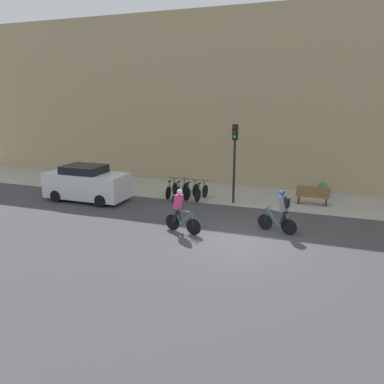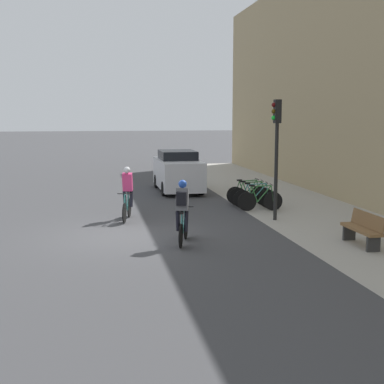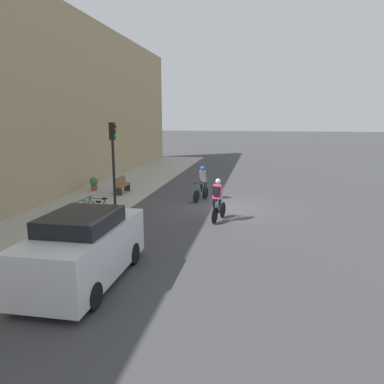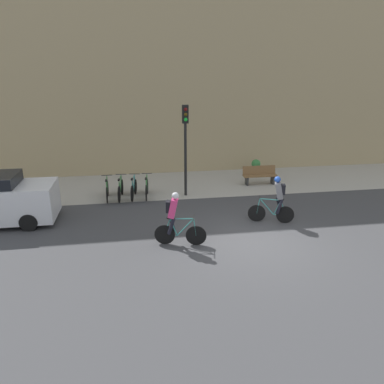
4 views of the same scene
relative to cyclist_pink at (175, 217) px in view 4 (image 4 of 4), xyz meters
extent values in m
plane|color=#3D3D3F|center=(2.52, -0.22, -0.95)|extent=(200.00, 200.00, 0.00)
cube|color=#A39E93|center=(2.52, 6.53, -0.94)|extent=(44.00, 4.50, 0.01)
cube|color=tan|center=(2.52, 9.08, 4.15)|extent=(44.00, 0.60, 10.18)
cylinder|color=black|center=(0.65, -0.15, -0.61)|extent=(0.66, 0.18, 0.66)
cylinder|color=black|center=(-0.33, 0.08, -0.61)|extent=(0.66, 0.18, 0.66)
cylinder|color=teal|center=(0.32, -0.07, -0.33)|extent=(0.55, 0.16, 0.62)
cylinder|color=teal|center=(-0.05, 0.01, -0.35)|extent=(0.26, 0.10, 0.58)
cylinder|color=teal|center=(0.21, -0.05, -0.05)|extent=(0.74, 0.21, 0.07)
cylinder|color=teal|center=(-0.13, 0.03, -0.62)|extent=(0.40, 0.12, 0.05)
cylinder|color=teal|center=(-0.24, 0.06, -0.34)|extent=(0.21, 0.08, 0.56)
cylinder|color=teal|center=(0.61, -0.14, -0.32)|extent=(0.12, 0.06, 0.58)
cylinder|color=black|center=(0.57, -0.13, 0.01)|extent=(0.13, 0.45, 0.03)
cube|color=black|center=(-0.15, 0.04, -0.02)|extent=(0.21, 0.12, 0.06)
cube|color=#DB3875|center=(-0.06, 0.01, 0.31)|extent=(0.38, 0.38, 0.63)
sphere|color=silver|center=(0.02, 0.00, 0.72)|extent=(0.26, 0.26, 0.22)
cylinder|color=black|center=(-0.13, -0.08, -0.27)|extent=(0.29, 0.17, 0.56)
cylinder|color=black|center=(-0.08, 0.13, -0.27)|extent=(0.26, 0.16, 0.56)
cube|color=black|center=(-0.19, 0.04, 0.36)|extent=(0.19, 0.28, 0.36)
cylinder|color=black|center=(3.19, 1.42, -0.62)|extent=(0.63, 0.23, 0.65)
cylinder|color=black|center=(4.17, 1.11, -0.62)|extent=(0.63, 0.23, 0.65)
cylinder|color=teal|center=(3.53, 1.31, -0.34)|extent=(0.55, 0.21, 0.62)
cylinder|color=teal|center=(3.89, 1.20, -0.36)|extent=(0.26, 0.12, 0.58)
cylinder|color=teal|center=(3.63, 1.28, -0.06)|extent=(0.74, 0.27, 0.07)
cylinder|color=teal|center=(3.98, 1.17, -0.63)|extent=(0.40, 0.15, 0.05)
cylinder|color=teal|center=(4.09, 1.14, -0.35)|extent=(0.21, 0.09, 0.56)
cylinder|color=teal|center=(3.23, 1.41, -0.33)|extent=(0.12, 0.07, 0.59)
cylinder|color=black|center=(3.27, 1.39, 0.00)|extent=(0.16, 0.45, 0.03)
cube|color=black|center=(4.00, 1.17, -0.03)|extent=(0.21, 0.14, 0.06)
cube|color=#5B5B60|center=(3.90, 1.20, 0.30)|extent=(0.40, 0.40, 0.63)
sphere|color=#1E47AD|center=(3.83, 1.22, 0.71)|extent=(0.28, 0.28, 0.22)
cylinder|color=black|center=(3.98, 1.29, -0.28)|extent=(0.29, 0.19, 0.56)
cylinder|color=black|center=(3.92, 1.08, -0.28)|extent=(0.26, 0.18, 0.56)
cube|color=black|center=(4.04, 1.16, 0.35)|extent=(0.21, 0.29, 0.36)
cylinder|color=black|center=(-2.40, 5.34, -0.61)|extent=(0.05, 0.68, 0.68)
cylinder|color=black|center=(-2.38, 4.36, -0.61)|extent=(0.05, 0.68, 0.68)
cylinder|color=#2D6B33|center=(-2.39, 5.01, -0.32)|extent=(0.05, 0.54, 0.62)
cylinder|color=#2D6B33|center=(-2.39, 4.65, -0.34)|extent=(0.04, 0.25, 0.58)
cylinder|color=#2D6B33|center=(-2.39, 4.90, -0.04)|extent=(0.05, 0.72, 0.07)
cylinder|color=#2D6B33|center=(-2.39, 4.56, -0.61)|extent=(0.04, 0.39, 0.05)
cylinder|color=#2D6B33|center=(-2.39, 4.45, -0.33)|extent=(0.04, 0.21, 0.56)
cylinder|color=#2D6B33|center=(-2.40, 5.30, -0.32)|extent=(0.04, 0.11, 0.58)
cylinder|color=black|center=(-2.40, 5.26, 0.01)|extent=(0.46, 0.04, 0.03)
cube|color=black|center=(-2.39, 4.54, -0.02)|extent=(0.08, 0.20, 0.06)
cylinder|color=black|center=(-1.77, 5.35, -0.59)|extent=(0.11, 0.70, 0.70)
cylinder|color=black|center=(-1.88, 4.35, -0.59)|extent=(0.11, 0.70, 0.70)
cylinder|color=#2D6B33|center=(-1.81, 5.01, -0.31)|extent=(0.10, 0.56, 0.62)
cylinder|color=#2D6B33|center=(-1.85, 4.64, -0.33)|extent=(0.07, 0.26, 0.58)
cylinder|color=#2D6B33|center=(-1.82, 4.90, -0.03)|extent=(0.12, 0.75, 0.07)
cylinder|color=#2D6B33|center=(-1.86, 4.55, -0.60)|extent=(0.07, 0.41, 0.05)
cylinder|color=#2D6B33|center=(-1.87, 4.44, -0.32)|extent=(0.05, 0.21, 0.56)
cylinder|color=#2D6B33|center=(-1.78, 5.31, -0.30)|extent=(0.05, 0.12, 0.58)
cylinder|color=black|center=(-1.78, 5.27, 0.03)|extent=(0.46, 0.07, 0.03)
cube|color=black|center=(-1.86, 4.53, 0.00)|extent=(0.10, 0.21, 0.06)
cylinder|color=black|center=(-1.18, 5.33, -0.60)|extent=(0.14, 0.69, 0.70)
cylinder|color=black|center=(-1.33, 4.37, -0.60)|extent=(0.14, 0.69, 0.70)
cylinder|color=teal|center=(-1.23, 5.00, -0.32)|extent=(0.12, 0.54, 0.62)
cylinder|color=teal|center=(-1.29, 4.65, -0.33)|extent=(0.08, 0.25, 0.58)
cylinder|color=teal|center=(-1.25, 4.90, -0.03)|extent=(0.15, 0.72, 0.07)
cylinder|color=teal|center=(-1.30, 4.56, -0.61)|extent=(0.09, 0.39, 0.05)
cylinder|color=teal|center=(-1.32, 4.46, -0.32)|extent=(0.06, 0.21, 0.56)
cylinder|color=teal|center=(-1.19, 5.29, -0.31)|extent=(0.05, 0.12, 0.58)
cylinder|color=black|center=(-1.19, 5.25, 0.02)|extent=(0.46, 0.10, 0.03)
cube|color=black|center=(-1.31, 4.54, -0.01)|extent=(0.11, 0.21, 0.06)
cylinder|color=black|center=(-0.64, 5.33, -0.60)|extent=(0.10, 0.69, 0.69)
cylinder|color=black|center=(-0.74, 4.37, -0.60)|extent=(0.10, 0.69, 0.69)
cylinder|color=#2D6B33|center=(-0.68, 5.00, -0.32)|extent=(0.09, 0.53, 0.62)
cylinder|color=#2D6B33|center=(-0.71, 4.65, -0.33)|extent=(0.06, 0.25, 0.58)
cylinder|color=#2D6B33|center=(-0.69, 4.90, -0.03)|extent=(0.11, 0.72, 0.07)
cylinder|color=#2D6B33|center=(-0.72, 4.56, -0.61)|extent=(0.07, 0.39, 0.05)
cylinder|color=#2D6B33|center=(-0.73, 4.46, -0.32)|extent=(0.05, 0.21, 0.56)
cylinder|color=#2D6B33|center=(-0.65, 5.29, -0.31)|extent=(0.05, 0.12, 0.58)
cylinder|color=black|center=(-0.65, 5.25, 0.02)|extent=(0.46, 0.07, 0.03)
cube|color=black|center=(-0.72, 4.54, -0.01)|extent=(0.10, 0.21, 0.06)
cylinder|color=black|center=(1.03, 4.82, 1.04)|extent=(0.12, 0.12, 3.97)
cube|color=black|center=(1.03, 4.82, 2.64)|extent=(0.26, 0.20, 0.76)
sphere|color=#590C0C|center=(1.03, 4.69, 2.85)|extent=(0.15, 0.15, 0.15)
sphere|color=#4C380A|center=(1.03, 4.69, 2.64)|extent=(0.15, 0.15, 0.15)
sphere|color=green|center=(1.03, 4.69, 2.43)|extent=(0.15, 0.15, 0.15)
cube|color=brown|center=(4.84, 5.88, -0.50)|extent=(1.64, 0.40, 0.08)
cube|color=brown|center=(4.84, 6.06, -0.26)|extent=(1.64, 0.12, 0.40)
cube|color=#2D2D2D|center=(4.18, 5.88, -0.72)|extent=(0.08, 0.36, 0.45)
cube|color=#2D2D2D|center=(5.50, 5.88, -0.72)|extent=(0.08, 0.36, 0.45)
cylinder|color=black|center=(-4.92, 1.90, -0.64)|extent=(0.62, 0.20, 0.62)
cylinder|color=black|center=(-4.92, 3.53, -0.64)|extent=(0.62, 0.20, 0.62)
cylinder|color=brown|center=(5.27, 7.82, -0.79)|extent=(0.36, 0.36, 0.32)
sphere|color=#387A3D|center=(5.27, 7.82, -0.41)|extent=(0.48, 0.48, 0.48)
camera|label=1|loc=(5.32, -13.18, 4.36)|focal=35.00mm
camera|label=2|loc=(17.72, -1.13, 2.54)|focal=50.00mm
camera|label=3|loc=(-14.71, -1.63, 3.24)|focal=35.00mm
camera|label=4|loc=(-1.20, -10.89, 4.47)|focal=35.00mm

